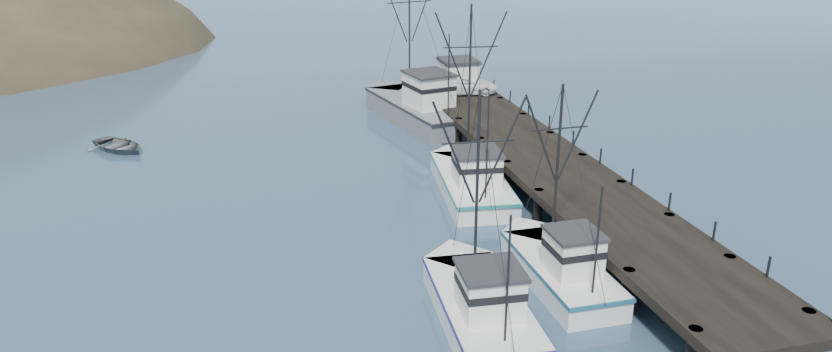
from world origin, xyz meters
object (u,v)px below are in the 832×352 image
at_px(trawler_near, 558,267).
at_px(motorboat, 119,150).
at_px(pier, 545,162).
at_px(trawler_far, 471,180).
at_px(work_vessel, 417,107).
at_px(pickup_truck, 466,85).
at_px(trawler_mid, 479,303).
at_px(pier_shed, 458,75).

xyz_separation_m(trawler_near, motorboat, (-22.92, 26.86, -0.82)).
xyz_separation_m(pier, trawler_far, (-4.85, 0.40, -0.87)).
height_order(pier, trawler_near, trawler_near).
distance_m(work_vessel, pickup_truck, 4.64).
distance_m(trawler_near, trawler_far, 12.32).
height_order(trawler_far, work_vessel, work_vessel).
bearing_deg(work_vessel, trawler_mid, -99.73).
bearing_deg(motorboat, pier_shed, -33.21).
height_order(work_vessel, pickup_truck, work_vessel).
bearing_deg(pier_shed, trawler_far, -105.05).
distance_m(trawler_far, motorboat, 26.88).
xyz_separation_m(pier_shed, motorboat, (-27.33, -3.06, -3.42)).
distance_m(pier, trawler_near, 12.78).
bearing_deg(trawler_near, pier_shed, 81.63).
relative_size(pier, pier_shed, 13.75).
relative_size(trawler_mid, motorboat, 2.15).
height_order(trawler_far, pier_shed, trawler_far).
xyz_separation_m(trawler_mid, trawler_far, (4.51, 14.57, 0.00)).
bearing_deg(trawler_mid, pier_shed, 73.98).
relative_size(trawler_mid, pickup_truck, 1.99).
distance_m(pier, trawler_mid, 17.01).
bearing_deg(trawler_far, motorboat, 147.23).
bearing_deg(work_vessel, trawler_far, -92.69).
relative_size(pier, work_vessel, 2.93).
distance_m(work_vessel, pier_shed, 4.77).
relative_size(work_vessel, pier_shed, 4.70).
distance_m(trawler_near, pier_shed, 30.36).
height_order(trawler_mid, pier_shed, trawler_mid).
relative_size(pier_shed, motorboat, 0.65).
distance_m(pier, pier_shed, 18.08).
height_order(trawler_far, pickup_truck, trawler_far).
relative_size(pier, trawler_far, 3.67).
xyz_separation_m(trawler_near, work_vessel, (0.43, 28.46, 0.41)).
height_order(pier, work_vessel, work_vessel).
bearing_deg(trawler_far, trawler_near, -88.47).
bearing_deg(pickup_truck, motorboat, 105.45).
bearing_deg(trawler_mid, trawler_far, 72.82).
bearing_deg(trawler_mid, motorboat, 121.85).
height_order(trawler_near, motorboat, trawler_near).
bearing_deg(trawler_near, trawler_mid, -154.99).
distance_m(trawler_mid, pier_shed, 33.58).
bearing_deg(trawler_near, pickup_truck, 80.61).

